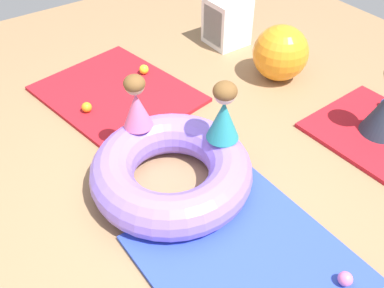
{
  "coord_description": "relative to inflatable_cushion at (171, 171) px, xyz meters",
  "views": [
    {
      "loc": [
        1.94,
        -1.28,
        2.59
      ],
      "look_at": [
        -0.14,
        0.18,
        0.36
      ],
      "focal_mm": 40.45,
      "sensor_mm": 36.0,
      "label": 1
    }
  ],
  "objects": [
    {
      "name": "ground_plane",
      "position": [
        0.14,
        0.02,
        -0.17
      ],
      "size": [
        8.0,
        8.0,
        0.0
      ],
      "primitive_type": "plane",
      "color": "#93704C"
    },
    {
      "name": "gym_mat_far_right",
      "position": [
        0.99,
        0.03,
        -0.15
      ],
      "size": [
        1.6,
        1.3,
        0.04
      ],
      "primitive_type": "cube",
      "rotation": [
        0.0,
        0.0,
        0.02
      ],
      "color": "#2D47B7",
      "rests_on": "ground"
    },
    {
      "name": "gym_mat_center_rear",
      "position": [
        -1.41,
        0.24,
        -0.15
      ],
      "size": [
        1.74,
        1.49,
        0.04
      ],
      "primitive_type": "cube",
      "rotation": [
        0.0,
        0.0,
        0.18
      ],
      "color": "#B21923",
      "rests_on": "ground"
    },
    {
      "name": "gym_mat_front",
      "position": [
        0.55,
        1.93,
        -0.15
      ],
      "size": [
        1.17,
        1.1,
        0.04
      ],
      "primitive_type": "cube",
      "rotation": [
        0.0,
        0.0,
        0.05
      ],
      "color": "#B21923",
      "rests_on": "ground"
    },
    {
      "name": "inflatable_cushion",
      "position": [
        0.0,
        0.0,
        0.0
      ],
      "size": [
        1.29,
        1.29,
        0.35
      ],
      "primitive_type": "torus",
      "color": "#8466E0",
      "rests_on": "ground"
    },
    {
      "name": "child_in_teal",
      "position": [
        0.06,
        0.46,
        0.42
      ],
      "size": [
        0.36,
        0.36,
        0.51
      ],
      "rotation": [
        0.0,
        0.0,
        2.08
      ],
      "color": "teal",
      "rests_on": "inflatable_cushion"
    },
    {
      "name": "child_in_pink",
      "position": [
        -0.46,
        -0.02,
        0.4
      ],
      "size": [
        0.34,
        0.34,
        0.48
      ],
      "rotation": [
        0.0,
        0.0,
        3.97
      ],
      "color": "#E5608E",
      "rests_on": "inflatable_cushion"
    },
    {
      "name": "play_ball_orange",
      "position": [
        -1.28,
        -0.15,
        -0.08
      ],
      "size": [
        0.1,
        0.1,
        0.1
      ],
      "primitive_type": "sphere",
      "color": "orange",
      "rests_on": "gym_mat_center_rear"
    },
    {
      "name": "play_ball_yellow",
      "position": [
        -1.56,
        0.65,
        -0.08
      ],
      "size": [
        0.1,
        0.1,
        0.1
      ],
      "primitive_type": "sphere",
      "color": "yellow",
      "rests_on": "gym_mat_center_rear"
    },
    {
      "name": "play_ball_pink",
      "position": [
        1.4,
        0.43,
        -0.09
      ],
      "size": [
        0.1,
        0.1,
        0.1
      ],
      "primitive_type": "sphere",
      "color": "pink",
      "rests_on": "gym_mat_far_right"
    },
    {
      "name": "exercise_ball_large",
      "position": [
        -0.72,
        1.85,
        0.12
      ],
      "size": [
        0.59,
        0.59,
        0.59
      ],
      "primitive_type": "sphere",
      "color": "orange",
      "rests_on": "ground"
    },
    {
      "name": "storage_cube",
      "position": [
        -1.66,
        1.85,
        0.11
      ],
      "size": [
        0.44,
        0.44,
        0.56
      ],
      "color": "white",
      "rests_on": "ground"
    }
  ]
}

